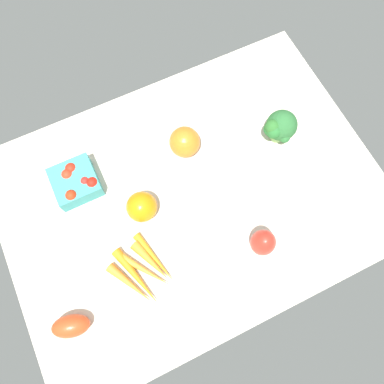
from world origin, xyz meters
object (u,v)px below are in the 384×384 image
object	(u,v)px
heirloom_tomato_orange	(185,142)
bell_pepper_red	(263,242)
berry_basket	(76,182)
roma_tomato	(71,326)
bell_pepper_orange	(142,207)
carrot_bunch	(143,271)
broccoli_head	(279,127)

from	to	relation	value
heirloom_tomato_orange	bell_pepper_red	bearing A→B (deg)	99.45
berry_basket	roma_tomato	size ratio (longest dim) A/B	1.26
heirloom_tomato_orange	bell_pepper_orange	world-z (taller)	heirloom_tomato_orange
carrot_bunch	bell_pepper_orange	world-z (taller)	bell_pepper_orange
bell_pepper_red	carrot_bunch	world-z (taller)	bell_pepper_red
broccoli_head	carrot_bunch	world-z (taller)	broccoli_head
broccoli_head	bell_pepper_orange	size ratio (longest dim) A/B	1.40
berry_basket	heirloom_tomato_orange	bearing A→B (deg)	175.25
bell_pepper_orange	carrot_bunch	bearing A→B (deg)	66.45
bell_pepper_red	berry_basket	distance (cm)	52.78
berry_basket	broccoli_head	bearing A→B (deg)	168.88
broccoli_head	bell_pepper_orange	bearing A→B (deg)	4.81
berry_basket	bell_pepper_orange	xyz separation A→B (cm)	(-13.47, 14.77, 1.10)
broccoli_head	roma_tomato	xyz separation A→B (cm)	(70.46, 23.49, -4.47)
carrot_bunch	roma_tomato	distance (cm)	21.37
bell_pepper_red	bell_pepper_orange	size ratio (longest dim) A/B	1.16
bell_pepper_orange	roma_tomato	bearing A→B (deg)	36.04
carrot_bunch	berry_basket	distance (cm)	30.59
berry_basket	carrot_bunch	bearing A→B (deg)	103.13
heirloom_tomato_orange	broccoli_head	world-z (taller)	broccoli_head
carrot_bunch	bell_pepper_red	bearing A→B (deg)	166.54
roma_tomato	berry_basket	bearing A→B (deg)	84.30
heirloom_tomato_orange	broccoli_head	bearing A→B (deg)	161.14
roma_tomato	carrot_bunch	bearing A→B (deg)	29.26
heirloom_tomato_orange	berry_basket	distance (cm)	31.93
heirloom_tomato_orange	roma_tomato	size ratio (longest dim) A/B	0.94
berry_basket	roma_tomato	bearing A→B (deg)	68.25
broccoli_head	bell_pepper_orange	distance (cm)	43.45
broccoli_head	roma_tomato	distance (cm)	74.41
bell_pepper_red	heirloom_tomato_orange	bearing A→B (deg)	-80.55
bell_pepper_red	broccoli_head	world-z (taller)	broccoli_head
carrot_bunch	roma_tomato	size ratio (longest dim) A/B	2.06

